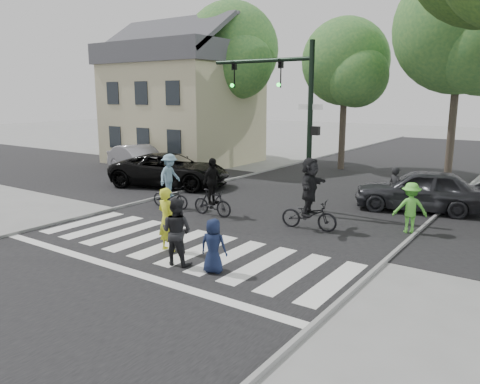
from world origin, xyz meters
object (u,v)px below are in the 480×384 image
object	(u,v)px
car_silver	(139,160)
cyclist_left	(170,185)
pedestrian_child	(213,246)
pedestrian_woman	(167,220)
cyclist_mid	(212,192)
traffic_signal	(289,104)
car_grey	(420,190)
pedestrian_adult	(177,231)
cyclist_right	(310,198)
car_suv	(170,170)

from	to	relation	value
car_silver	cyclist_left	bearing A→B (deg)	-109.10
pedestrian_child	cyclist_left	world-z (taller)	cyclist_left
cyclist_left	pedestrian_woman	bearing A→B (deg)	-47.76
cyclist_left	cyclist_mid	world-z (taller)	cyclist_mid
traffic_signal	car_grey	world-z (taller)	traffic_signal
traffic_signal	pedestrian_adult	distance (m)	7.04
traffic_signal	car_silver	distance (m)	11.44
pedestrian_child	cyclist_right	xyz separation A→B (m)	(0.21, 4.65, 0.36)
pedestrian_woman	pedestrian_adult	bearing A→B (deg)	153.58
pedestrian_woman	cyclist_left	xyz separation A→B (m)	(-3.37, 3.72, 0.01)
cyclist_right	car_grey	world-z (taller)	cyclist_right
cyclist_left	car_suv	size ratio (longest dim) A/B	0.37
cyclist_left	car_suv	distance (m)	4.30
traffic_signal	pedestrian_child	world-z (taller)	traffic_signal
cyclist_left	car_suv	bearing A→B (deg)	133.08
pedestrian_child	car_silver	bearing A→B (deg)	-52.16
traffic_signal	cyclist_left	bearing A→B (deg)	-152.94
pedestrian_woman	car_grey	bearing A→B (deg)	-109.57
pedestrian_child	cyclist_mid	distance (m)	5.42
pedestrian_child	cyclist_left	size ratio (longest dim) A/B	0.65
traffic_signal	car_silver	bearing A→B (deg)	165.47
pedestrian_child	pedestrian_woman	bearing A→B (deg)	-30.90
cyclist_left	car_silver	world-z (taller)	cyclist_left
pedestrian_child	pedestrian_adult	xyz separation A→B (m)	(-1.11, -0.07, 0.19)
pedestrian_child	car_silver	distance (m)	15.14
pedestrian_woman	car_grey	size ratio (longest dim) A/B	0.38
pedestrian_adult	pedestrian_child	bearing A→B (deg)	174.39
cyclist_left	car_silver	distance (m)	8.26
cyclist_mid	car_suv	size ratio (longest dim) A/B	0.37
car_silver	car_grey	world-z (taller)	car_grey
traffic_signal	car_suv	distance (m)	7.60
pedestrian_child	car_grey	size ratio (longest dim) A/B	0.29
pedestrian_woman	pedestrian_child	world-z (taller)	pedestrian_woman
cyclist_right	car_grey	distance (m)	5.05
pedestrian_woman	cyclist_left	bearing A→B (deg)	-39.91
cyclist_left	car_silver	xyz separation A→B (m)	(-6.75, 4.75, -0.12)
traffic_signal	pedestrian_child	bearing A→B (deg)	-76.49
pedestrian_woman	cyclist_mid	size ratio (longest dim) A/B	0.86
traffic_signal	pedestrian_adult	bearing A→B (deg)	-86.41
cyclist_left	car_grey	distance (m)	9.25
cyclist_mid	car_grey	xyz separation A→B (m)	(5.81, 4.93, -0.06)
cyclist_right	pedestrian_adult	bearing A→B (deg)	-105.59
pedestrian_child	car_suv	world-z (taller)	car_suv
pedestrian_child	cyclist_left	bearing A→B (deg)	-53.89
cyclist_mid	pedestrian_woman	bearing A→B (deg)	-70.07
cyclist_right	car_suv	distance (m)	8.99
pedestrian_child	car_suv	xyz separation A→B (m)	(-8.34, 7.41, 0.10)
cyclist_right	pedestrian_child	bearing A→B (deg)	-92.59
pedestrian_child	car_silver	xyz separation A→B (m)	(-12.16, 9.03, 0.10)
cyclist_mid	car_grey	world-z (taller)	cyclist_mid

